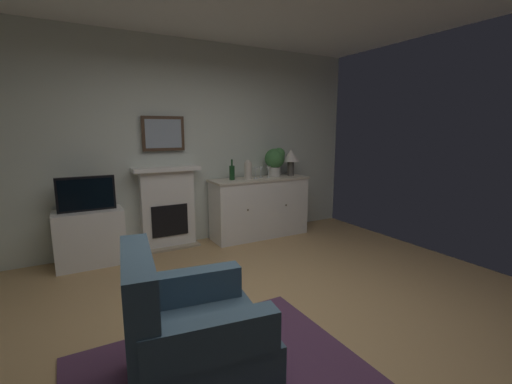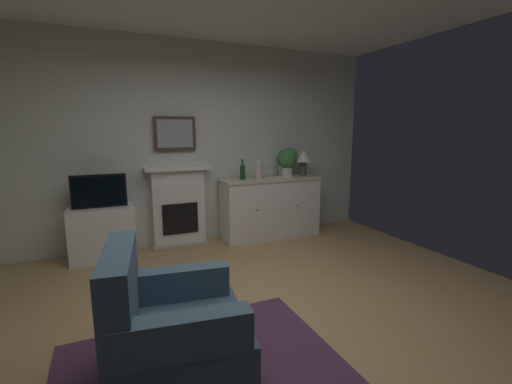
# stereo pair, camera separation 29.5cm
# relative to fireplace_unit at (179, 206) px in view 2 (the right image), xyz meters

# --- Properties ---
(ground_plane) EXTENTS (5.45, 4.99, 0.10)m
(ground_plane) POSITION_rel_fireplace_unit_xyz_m (0.28, -2.34, -0.60)
(ground_plane) COLOR tan
(ground_plane) RESTS_ON ground
(wall_rear) EXTENTS (5.45, 0.06, 2.77)m
(wall_rear) POSITION_rel_fireplace_unit_xyz_m (0.28, 0.13, 0.83)
(wall_rear) COLOR silver
(wall_rear) RESTS_ON ground_plane
(area_rug) EXTENTS (1.85, 1.48, 0.02)m
(area_rug) POSITION_rel_fireplace_unit_xyz_m (-0.40, -2.71, -0.54)
(area_rug) COLOR #4C2D47
(area_rug) RESTS_ON ground_plane
(fireplace_unit) EXTENTS (0.87, 0.30, 1.10)m
(fireplace_unit) POSITION_rel_fireplace_unit_xyz_m (0.00, 0.00, 0.00)
(fireplace_unit) COLOR white
(fireplace_unit) RESTS_ON ground_plane
(framed_picture) EXTENTS (0.55, 0.04, 0.45)m
(framed_picture) POSITION_rel_fireplace_unit_xyz_m (0.00, 0.05, 0.98)
(framed_picture) COLOR #473323
(sideboard_cabinet) EXTENTS (1.48, 0.49, 0.88)m
(sideboard_cabinet) POSITION_rel_fireplace_unit_xyz_m (1.32, -0.18, -0.11)
(sideboard_cabinet) COLOR white
(sideboard_cabinet) RESTS_ON ground_plane
(table_lamp) EXTENTS (0.26, 0.26, 0.40)m
(table_lamp) POSITION_rel_fireplace_unit_xyz_m (1.87, -0.18, 0.62)
(table_lamp) COLOR #4C4742
(table_lamp) RESTS_ON sideboard_cabinet
(wine_bottle) EXTENTS (0.08, 0.08, 0.29)m
(wine_bottle) POSITION_rel_fireplace_unit_xyz_m (0.89, -0.15, 0.44)
(wine_bottle) COLOR #193F1E
(wine_bottle) RESTS_ON sideboard_cabinet
(wine_glass_left) EXTENTS (0.07, 0.07, 0.16)m
(wine_glass_left) POSITION_rel_fireplace_unit_xyz_m (1.25, -0.19, 0.46)
(wine_glass_left) COLOR silver
(wine_glass_left) RESTS_ON sideboard_cabinet
(wine_glass_center) EXTENTS (0.07, 0.07, 0.16)m
(wine_glass_center) POSITION_rel_fireplace_unit_xyz_m (1.36, -0.15, 0.46)
(wine_glass_center) COLOR silver
(wine_glass_center) RESTS_ON sideboard_cabinet
(wine_glass_right) EXTENTS (0.07, 0.07, 0.16)m
(wine_glass_right) POSITION_rel_fireplace_unit_xyz_m (1.47, -0.18, 0.46)
(wine_glass_right) COLOR silver
(wine_glass_right) RESTS_ON sideboard_cabinet
(vase_decorative) EXTENTS (0.11, 0.11, 0.28)m
(vase_decorative) POSITION_rel_fireplace_unit_xyz_m (1.11, -0.23, 0.48)
(vase_decorative) COLOR beige
(vase_decorative) RESTS_ON sideboard_cabinet
(tv_cabinet) EXTENTS (0.75, 0.42, 0.66)m
(tv_cabinet) POSITION_rel_fireplace_unit_xyz_m (-0.97, -0.16, -0.22)
(tv_cabinet) COLOR white
(tv_cabinet) RESTS_ON ground_plane
(tv_set) EXTENTS (0.62, 0.07, 0.40)m
(tv_set) POSITION_rel_fireplace_unit_xyz_m (-0.98, -0.19, 0.31)
(tv_set) COLOR black
(tv_set) RESTS_ON tv_cabinet
(potted_plant_small) EXTENTS (0.30, 0.30, 0.43)m
(potted_plant_small) POSITION_rel_fireplace_unit_xyz_m (1.62, -0.13, 0.59)
(potted_plant_small) COLOR beige
(potted_plant_small) RESTS_ON sideboard_cabinet
(armchair) EXTENTS (0.90, 0.87, 0.92)m
(armchair) POSITION_rel_fireplace_unit_xyz_m (-0.60, -2.69, -0.17)
(armchair) COLOR #3F596B
(armchair) RESTS_ON ground_plane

